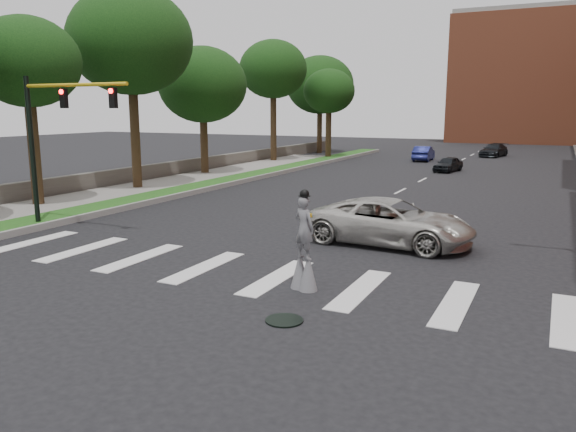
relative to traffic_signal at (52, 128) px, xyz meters
The scene contains 19 objects.
ground_plane 11.04m from the traffic_signal, 17.05° to the right, with size 160.00×160.00×0.00m, color black.
grass_median 17.56m from the traffic_signal, 95.77° to the left, with size 2.00×60.00×0.25m, color #1D4F16.
median_curb 17.48m from the traffic_signal, 92.25° to the left, with size 0.20×60.00×0.28m, color gray.
sidewalk_left 9.37m from the traffic_signal, 123.98° to the left, with size 4.00×60.00×0.18m, color gray.
stone_wall 20.64m from the traffic_signal, 110.80° to the left, with size 0.50×56.00×1.10m, color #544F48.
manhole 14.33m from the traffic_signal, 21.36° to the right, with size 0.90×0.90×0.04m, color black.
building_backdrop 76.80m from the traffic_signal, 78.12° to the left, with size 26.00×14.00×18.00m, color #B15737.
traffic_signal is the anchor object (origin of this frame).
stilt_performer 12.86m from the traffic_signal, 12.09° to the right, with size 0.82×0.63×2.79m.
suv_crossing 13.80m from the traffic_signal, 15.20° to the left, with size 2.78×6.03×1.68m, color beige.
car_near 31.09m from the traffic_signal, 70.30° to the left, with size 1.41×3.51×1.20m, color black.
car_mid 38.42m from the traffic_signal, 80.11° to the left, with size 1.48×4.24×1.40m, color navy.
car_far 47.14m from the traffic_signal, 75.09° to the left, with size 1.86×4.58×1.33m, color black.
tree_1 6.94m from the traffic_signal, 146.57° to the left, with size 5.13×5.13×9.31m.
tree_2 12.51m from the traffic_signal, 115.02° to the left, with size 7.32×7.32×11.90m.
tree_3 19.95m from the traffic_signal, 106.70° to the left, with size 6.50×6.50×9.39m.
tree_4 31.10m from the traffic_signal, 100.68° to the left, with size 6.16×6.16×11.03m.
tree_5 42.97m from the traffic_signal, 98.28° to the left, with size 7.45×7.45×10.64m.
tree_6 35.67m from the traffic_signal, 93.77° to the left, with size 5.00×5.00×8.70m.
Camera 1 is at (8.52, -13.20, 4.92)m, focal length 35.00 mm.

